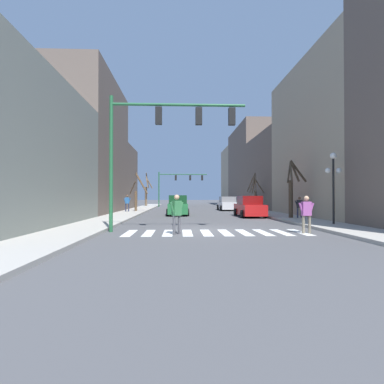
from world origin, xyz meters
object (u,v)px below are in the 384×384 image
Objects in this scene: street_lamp_right_corner at (333,173)px; pedestrian_crossing_street at (299,205)px; car_driving_toward_lane at (227,204)px; traffic_signal_near at (161,131)px; pedestrian_near_right_corner at (127,202)px; pedestrian_on_right_sidewalk at (177,211)px; car_driving_away_lane at (178,206)px; street_tree_left_near at (147,191)px; traffic_signal_far at (178,181)px; street_tree_right_near at (255,193)px; car_parked_left_mid at (249,207)px; street_tree_left_far at (292,189)px; pedestrian_on_left_sidewalk at (306,211)px; street_tree_right_mid at (138,194)px.

pedestrian_crossing_street is at bearing 90.39° from street_lamp_right_corner.
traffic_signal_near is at bearing 162.57° from car_driving_toward_lane.
traffic_signal_near is 4.30× the size of pedestrian_crossing_street.
pedestrian_near_right_corner is 0.96× the size of pedestrian_on_right_sidewalk.
street_tree_left_near is at bearing -166.69° from car_driving_away_lane.
pedestrian_near_right_corner is at bearing -106.41° from traffic_signal_far.
street_lamp_right_corner is 20.26m from pedestrian_near_right_corner.
street_tree_right_near is 20.84m from street_tree_left_near.
street_tree_right_near is at bearing -17.08° from car_parked_left_mid.
car_parked_left_mid is 1.09× the size of street_tree_left_far.
traffic_signal_near reaches higher than street_tree_left_far.
traffic_signal_near is 11.84m from street_tree_left_far.
traffic_signal_near is at bearing -116.50° from street_tree_right_near.
pedestrian_crossing_street is at bearing -23.15° from street_tree_left_far.
traffic_signal_near is 1.63× the size of street_lamp_right_corner.
street_lamp_right_corner reaches higher than car_parked_left_mid.
pedestrian_on_right_sidewalk reaches higher than car_driving_toward_lane.
car_parked_left_mid is 2.66× the size of pedestrian_on_left_sidewalk.
street_tree_left_near reaches higher than street_lamp_right_corner.
street_tree_left_far reaches higher than street_lamp_right_corner.
street_lamp_right_corner is at bearing 158.69° from pedestrian_on_right_sidewalk.
car_driving_away_lane is 6.58m from pedestrian_near_right_corner.
pedestrian_on_right_sidewalk is at bearing -52.77° from traffic_signal_near.
street_tree_right_near is at bearing 127.04° from car_driving_away_lane.
street_lamp_right_corner is 35.43m from street_tree_left_near.
car_driving_toward_lane is (-0.05, 11.22, -0.03)m from car_parked_left_mid.
pedestrian_on_right_sidewalk is (0.15, -34.80, -3.17)m from traffic_signal_far.
street_tree_left_far is at bearing -72.32° from traffic_signal_far.
street_tree_left_near reaches higher than pedestrian_near_right_corner.
traffic_signal_far is 14.17m from car_driving_toward_lane.
car_driving_toward_lane is 1.06× the size of street_tree_right_near.
street_tree_left_near is at bearing 116.31° from street_tree_left_far.
car_driving_away_lane is 0.77× the size of street_tree_left_near.
car_driving_away_lane is 14.74m from pedestrian_on_left_sidewalk.
street_lamp_right_corner is 2.36× the size of pedestrian_near_right_corner.
traffic_signal_near is 1.22× the size of street_tree_left_near.
pedestrian_near_right_corner is at bearing -169.43° from street_tree_right_near.
traffic_signal_far reaches higher than car_driving_toward_lane.
pedestrian_near_right_corner is at bearing -128.80° from street_tree_right_mid.
car_driving_toward_lane is at bearing -40.80° from pedestrian_crossing_street.
pedestrian_crossing_street is (2.87, -3.41, 0.25)m from car_parked_left_mid.
car_parked_left_mid reaches higher than pedestrian_crossing_street.
car_driving_away_lane is at bearing -40.93° from pedestrian_near_right_corner.
pedestrian_on_left_sidewalk is at bearing 140.03° from pedestrian_on_right_sidewalk.
street_tree_left_near reaches higher than street_tree_right_mid.
traffic_signal_near is at bearing -142.66° from street_tree_left_far.
street_tree_left_far is at bearing 37.34° from traffic_signal_near.
car_driving_away_lane is 2.34× the size of pedestrian_on_right_sidewalk.
pedestrian_near_right_corner is 14.22m from street_tree_right_near.
traffic_signal_near is 1.56× the size of street_tree_left_far.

